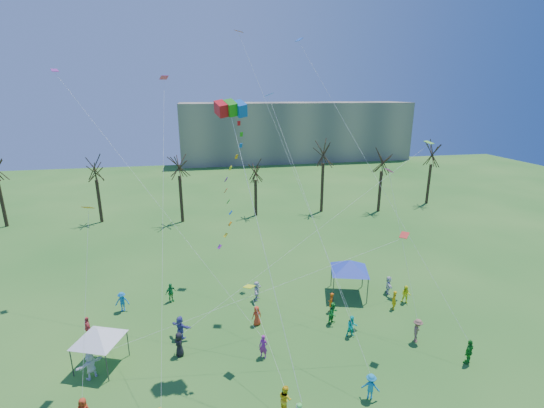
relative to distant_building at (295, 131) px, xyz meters
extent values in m
cube|color=gray|center=(0.00, 0.00, 0.00)|extent=(60.00, 14.00, 15.00)
cylinder|color=black|center=(-52.25, -44.08, -4.19)|extent=(0.44, 0.44, 6.61)
cylinder|color=black|center=(-39.92, -44.68, -4.47)|extent=(0.44, 0.44, 6.05)
cylinder|color=black|center=(-28.72, -46.77, -4.21)|extent=(0.44, 0.44, 6.59)
cylinder|color=black|center=(-18.09, -46.03, -4.81)|extent=(0.44, 0.44, 5.38)
cylinder|color=black|center=(-7.92, -46.09, -3.76)|extent=(0.44, 0.44, 7.48)
cylinder|color=black|center=(0.75, -47.65, -4.38)|extent=(0.44, 0.44, 6.24)
cylinder|color=black|center=(10.52, -45.26, -4.25)|extent=(0.44, 0.44, 6.49)
cube|color=red|center=(-24.65, -75.15, 9.17)|extent=(0.89, 1.28, 1.13)
cube|color=#1D8B12|center=(-24.08, -75.15, 9.17)|extent=(0.89, 1.28, 1.13)
cube|color=#0E50B5|center=(-23.51, -75.15, 9.17)|extent=(0.89, 1.28, 1.13)
cylinder|color=white|center=(-22.81, -79.47, 1.50)|extent=(0.02, 0.02, 16.48)
cylinder|color=#3F3F44|center=(-34.87, -76.57, -6.50)|extent=(0.09, 0.09, 2.00)
cylinder|color=#3F3F44|center=(-32.55, -77.47, -6.50)|extent=(0.09, 0.09, 2.00)
cylinder|color=#3F3F44|center=(-33.97, -74.26, -6.50)|extent=(0.09, 0.09, 2.00)
cylinder|color=#3F3F44|center=(-31.65, -75.16, -6.50)|extent=(0.09, 0.09, 2.00)
pyramid|color=white|center=(-33.26, -75.86, -5.07)|extent=(3.56, 3.56, 0.86)
cylinder|color=#3F3F44|center=(-15.28, -71.26, -6.32)|extent=(0.10, 0.10, 2.35)
cylinder|color=#3F3F44|center=(-12.49, -72.09, -6.32)|extent=(0.10, 0.10, 2.35)
cylinder|color=#3F3F44|center=(-14.45, -68.47, -6.32)|extent=(0.10, 0.10, 2.35)
cylinder|color=#3F3F44|center=(-11.66, -69.31, -6.32)|extent=(0.10, 0.10, 2.35)
pyramid|color=#263DBE|center=(-13.47, -70.28, -4.65)|extent=(4.29, 4.29, 1.01)
imported|color=yellow|center=(-22.10, -81.96, -6.63)|extent=(0.90, 1.01, 1.73)
imported|color=#1784B9|center=(-16.88, -82.02, -6.67)|extent=(1.23, 1.06, 1.66)
imported|color=#1D8824|center=(-9.05, -80.48, -6.60)|extent=(1.14, 0.88, 1.80)
imported|color=white|center=(-33.67, -76.93, -6.57)|extent=(1.69, 1.51, 1.86)
imported|color=black|center=(-28.19, -75.81, -6.62)|extent=(0.82, 1.00, 1.77)
imported|color=#96258C|center=(-22.51, -77.17, -6.65)|extent=(0.74, 0.67, 1.70)
imported|color=#0ECCB5|center=(-15.60, -76.16, -6.65)|extent=(0.91, 0.75, 1.69)
imported|color=#8C5E4C|center=(-11.18, -77.71, -6.58)|extent=(1.29, 1.35, 1.84)
imported|color=#E74D50|center=(-34.91, -72.51, -6.62)|extent=(0.84, 1.12, 1.76)
imported|color=#4B4DA4|center=(-28.18, -73.85, -6.60)|extent=(1.67, 1.39, 1.80)
imported|color=red|center=(-22.35, -73.32, -6.69)|extent=(0.90, 0.71, 1.61)
imported|color=#EF550C|center=(-15.98, -72.67, -6.64)|extent=(0.63, 0.74, 1.71)
imported|color=#F7FF1A|center=(-9.16, -72.68, -6.70)|extent=(0.99, 0.97, 1.61)
imported|color=#1772BD|center=(-33.05, -69.16, -6.64)|extent=(1.12, 0.66, 1.72)
imported|color=#1D8939|center=(-29.17, -68.43, -6.63)|extent=(1.06, 0.97, 1.73)
imported|color=silver|center=(-21.74, -69.59, -6.62)|extent=(1.10, 1.70, 1.75)
imported|color=green|center=(-16.39, -74.31, -6.59)|extent=(1.12, 1.05, 1.82)
imported|color=silver|center=(-9.81, -70.82, -6.68)|extent=(0.98, 1.60, 1.65)
imported|color=#E0A50B|center=(-10.66, -73.35, -6.67)|extent=(0.58, 0.70, 1.65)
cube|color=orange|center=(-32.63, -76.31, 3.71)|extent=(0.64, 0.72, 0.28)
cylinder|color=white|center=(-32.90, -78.43, -1.24)|extent=(0.01, 0.01, 10.43)
cube|color=#EC2779|center=(-28.26, -69.51, 11.14)|extent=(0.71, 0.80, 0.27)
cylinder|color=white|center=(-28.57, -75.79, 2.47)|extent=(0.01, 0.01, 21.10)
cube|color=#E1FE1A|center=(-23.43, -77.29, -1.87)|extent=(0.84, 0.85, 0.16)
cylinder|color=white|center=(-22.76, -79.62, -4.04)|extent=(0.01, 0.01, 6.25)
cube|color=#1983C1|center=(-20.52, -69.07, 9.95)|extent=(0.79, 0.68, 0.29)
cylinder|color=white|center=(-18.70, -75.55, 1.87)|extent=(0.01, 0.01, 20.71)
cube|color=blue|center=(-16.65, -63.38, 14.67)|extent=(0.75, 0.71, 0.35)
cylinder|color=white|center=(-12.85, -71.93, 4.23)|extent=(0.01, 0.01, 27.73)
cube|color=red|center=(-12.96, -77.57, 0.98)|extent=(0.83, 0.84, 0.26)
cylinder|color=white|center=(-23.31, -77.25, -2.61)|extent=(0.01, 0.01, 21.80)
cube|color=#68CD30|center=(-6.25, -69.07, 5.91)|extent=(0.84, 0.94, 0.22)
cylinder|color=white|center=(-17.22, -72.44, -0.15)|extent=(0.01, 0.01, 25.77)
cube|color=purple|center=(-37.35, -63.12, 11.87)|extent=(0.73, 0.79, 0.26)
cylinder|color=white|center=(-29.93, -70.14, 2.83)|extent=(0.01, 0.01, 27.01)
cube|color=#F0590C|center=(-21.85, -61.40, 15.48)|extent=(0.94, 0.86, 0.22)
cylinder|color=white|center=(-18.73, -68.78, 4.64)|extent=(0.01, 0.01, 26.65)
cube|color=#FD2AAF|center=(-11.91, -72.91, 4.39)|extent=(0.69, 0.63, 0.34)
cylinder|color=white|center=(-11.54, -75.31, -0.90)|extent=(0.01, 0.01, 11.29)
camera|label=1|loc=(-26.29, -98.99, 10.16)|focal=25.00mm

